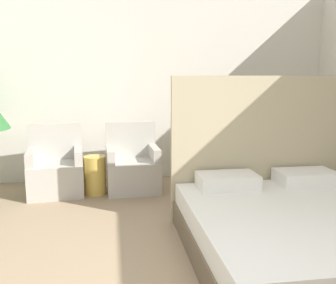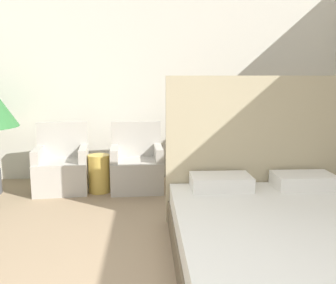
{
  "view_description": "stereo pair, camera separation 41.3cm",
  "coord_description": "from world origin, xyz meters",
  "px_view_note": "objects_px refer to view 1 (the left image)",
  "views": [
    {
      "loc": [
        -0.44,
        -1.49,
        1.55
      ],
      "look_at": [
        0.23,
        2.9,
        0.77
      ],
      "focal_mm": 40.0,
      "sensor_mm": 36.0,
      "label": 1
    },
    {
      "loc": [
        -0.03,
        -1.53,
        1.55
      ],
      "look_at": [
        0.23,
        2.9,
        0.77
      ],
      "focal_mm": 40.0,
      "sensor_mm": 36.0,
      "label": 2
    }
  ],
  "objects_px": {
    "armchair_near_window_right": "(133,170)",
    "side_table": "(95,175)",
    "bed": "(296,224)",
    "armchair_near_window_left": "(56,173)"
  },
  "relations": [
    {
      "from": "armchair_near_window_right",
      "to": "side_table",
      "type": "bearing_deg",
      "value": -173.9
    },
    {
      "from": "bed",
      "to": "side_table",
      "type": "distance_m",
      "value": 2.71
    },
    {
      "from": "bed",
      "to": "armchair_near_window_left",
      "type": "bearing_deg",
      "value": 137.82
    },
    {
      "from": "armchair_near_window_right",
      "to": "side_table",
      "type": "relative_size",
      "value": 1.8
    },
    {
      "from": "bed",
      "to": "armchair_near_window_right",
      "type": "xyz_separation_m",
      "value": [
        -1.3,
        2.1,
        0.0
      ]
    },
    {
      "from": "bed",
      "to": "side_table",
      "type": "relative_size",
      "value": 4.04
    },
    {
      "from": "bed",
      "to": "armchair_near_window_left",
      "type": "xyz_separation_m",
      "value": [
        -2.32,
        2.1,
        0.0
      ]
    },
    {
      "from": "bed",
      "to": "armchair_near_window_right",
      "type": "distance_m",
      "value": 2.47
    },
    {
      "from": "armchair_near_window_left",
      "to": "armchair_near_window_right",
      "type": "xyz_separation_m",
      "value": [
        1.02,
        0.0,
        0.0
      ]
    },
    {
      "from": "armchair_near_window_left",
      "to": "side_table",
      "type": "bearing_deg",
      "value": -13.88
    }
  ]
}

